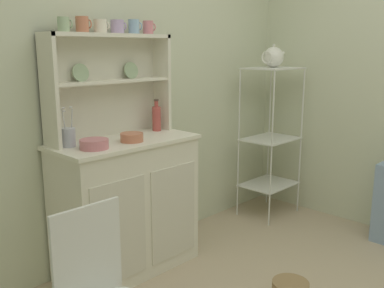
% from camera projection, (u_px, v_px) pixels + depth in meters
% --- Properties ---
extents(wall_back, '(3.84, 0.05, 2.50)m').
position_uv_depth(wall_back, '(128.00, 77.00, 3.00)').
color(wall_back, beige).
rests_on(wall_back, ground).
extents(hutch_cabinet, '(0.93, 0.45, 0.88)m').
position_uv_depth(hutch_cabinet, '(127.00, 205.00, 2.82)').
color(hutch_cabinet, silver).
rests_on(hutch_cabinet, ground).
extents(hutch_shelf_unit, '(0.87, 0.18, 0.65)m').
position_uv_depth(hutch_shelf_unit, '(107.00, 77.00, 2.76)').
color(hutch_shelf_unit, silver).
rests_on(hutch_shelf_unit, hutch_cabinet).
extents(bakers_rack, '(0.47, 0.35, 1.28)m').
position_uv_depth(bakers_rack, '(271.00, 129.00, 3.74)').
color(bakers_rack, silver).
rests_on(bakers_rack, ground).
extents(cup_sage_0, '(0.08, 0.07, 0.08)m').
position_uv_depth(cup_sage_0, '(64.00, 24.00, 2.45)').
color(cup_sage_0, '#9EB78E').
rests_on(cup_sage_0, hutch_shelf_unit).
extents(cup_terracotta_1, '(0.09, 0.08, 0.09)m').
position_uv_depth(cup_terracotta_1, '(82.00, 24.00, 2.54)').
color(cup_terracotta_1, '#C67556').
rests_on(cup_terracotta_1, hutch_shelf_unit).
extents(cup_cream_2, '(0.09, 0.08, 0.08)m').
position_uv_depth(cup_cream_2, '(101.00, 26.00, 2.62)').
color(cup_cream_2, silver).
rests_on(cup_cream_2, hutch_shelf_unit).
extents(cup_lilac_3, '(0.10, 0.08, 0.08)m').
position_uv_depth(cup_lilac_3, '(118.00, 27.00, 2.71)').
color(cup_lilac_3, '#B79ECC').
rests_on(cup_lilac_3, hutch_shelf_unit).
extents(cup_sky_4, '(0.08, 0.07, 0.09)m').
position_uv_depth(cup_sky_4, '(134.00, 27.00, 2.80)').
color(cup_sky_4, '#8EB2D1').
rests_on(cup_sky_4, hutch_shelf_unit).
extents(cup_rose_5, '(0.08, 0.07, 0.09)m').
position_uv_depth(cup_rose_5, '(148.00, 28.00, 2.89)').
color(cup_rose_5, '#D17A84').
rests_on(cup_rose_5, hutch_shelf_unit).
extents(bowl_mixing_large, '(0.16, 0.16, 0.06)m').
position_uv_depth(bowl_mixing_large, '(94.00, 144.00, 2.49)').
color(bowl_mixing_large, '#D17A84').
rests_on(bowl_mixing_large, hutch_cabinet).
extents(bowl_floral_medium, '(0.14, 0.14, 0.05)m').
position_uv_depth(bowl_floral_medium, '(132.00, 137.00, 2.68)').
color(bowl_floral_medium, '#C67556').
rests_on(bowl_floral_medium, hutch_cabinet).
extents(jam_bottle, '(0.06, 0.06, 0.22)m').
position_uv_depth(jam_bottle, '(157.00, 118.00, 3.01)').
color(jam_bottle, '#B74C47').
rests_on(jam_bottle, hutch_cabinet).
extents(utensil_jar, '(0.08, 0.08, 0.23)m').
position_uv_depth(utensil_jar, '(69.00, 137.00, 2.53)').
color(utensil_jar, '#B2B7C6').
rests_on(utensil_jar, hutch_cabinet).
extents(porcelain_teapot, '(0.26, 0.17, 0.19)m').
position_uv_depth(porcelain_teapot, '(273.00, 57.00, 3.61)').
color(porcelain_teapot, white).
rests_on(porcelain_teapot, bakers_rack).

